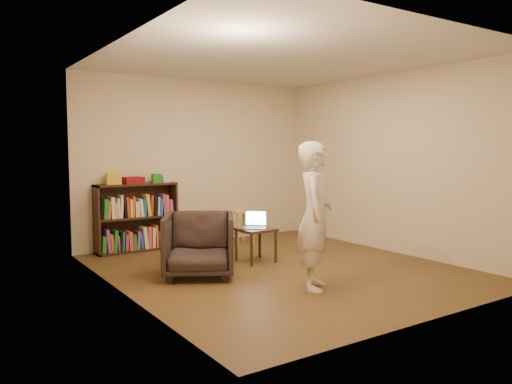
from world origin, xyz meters
TOP-DOWN VIEW (x-y plane):
  - floor at (0.00, 0.00)m, footprint 4.50×4.50m
  - ceiling at (0.00, 0.00)m, footprint 4.50×4.50m
  - wall_back at (0.00, 2.25)m, footprint 4.00×0.00m
  - wall_left at (-2.00, 0.00)m, footprint 0.00×4.50m
  - wall_right at (2.00, 0.00)m, footprint 0.00×4.50m
  - bookshelf at (-1.11, 2.09)m, footprint 1.20×0.30m
  - box_yellow at (-1.43, 2.09)m, footprint 0.22×0.17m
  - red_cloth at (-1.15, 2.09)m, footprint 0.33×0.26m
  - box_green at (-0.79, 2.05)m, footprint 0.16×0.16m
  - box_white at (-0.62, 2.11)m, footprint 0.12×0.12m
  - stool at (0.47, 1.71)m, footprint 0.37×0.37m
  - armchair at (-1.01, 0.25)m, footprint 1.11×1.12m
  - side_table at (-0.03, 0.52)m, footprint 0.44×0.44m
  - laptop at (-0.02, 0.55)m, footprint 0.38×0.37m
  - person at (-0.22, -0.92)m, footprint 0.67×0.68m

SIDE VIEW (x-z plane):
  - floor at x=0.00m, z-range 0.00..0.00m
  - side_table at x=-0.03m, z-range 0.15..0.60m
  - armchair at x=-1.01m, z-range 0.00..0.75m
  - stool at x=0.47m, z-range 0.17..0.71m
  - bookshelf at x=-1.11m, z-range -0.06..0.94m
  - laptop at x=-0.02m, z-range 0.39..0.63m
  - person at x=-0.22m, z-range 0.00..1.59m
  - box_white at x=-0.62m, z-range 1.00..1.09m
  - red_cloth at x=-1.15m, z-range 1.00..1.10m
  - box_green at x=-0.79m, z-range 1.00..1.14m
  - box_yellow at x=-1.43m, z-range 1.00..1.16m
  - wall_back at x=0.00m, z-range -0.70..3.30m
  - wall_left at x=-2.00m, z-range -0.95..3.55m
  - wall_right at x=2.00m, z-range -0.95..3.55m
  - ceiling at x=0.00m, z-range 2.60..2.60m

